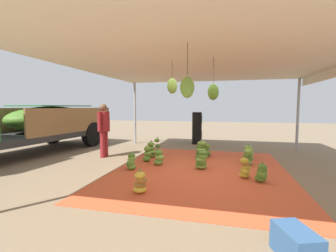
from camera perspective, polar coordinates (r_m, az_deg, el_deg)
The scene contains 20 objects.
ground_plane at distance 7.11m, azimuth -17.28°, elevation -8.84°, with size 40.00×40.00×0.00m, color #7F6B51.
tarp_orange at distance 6.17m, azimuth 7.84°, elevation -10.72°, with size 5.44×4.31×0.01m, color #D1512D.
tent_canopy at distance 6.01m, azimuth 8.95°, elevation 14.66°, with size 8.00×7.00×2.77m.
banana_bunch_0 at distance 4.58m, azimuth -6.85°, elevation -13.68°, with size 0.35×0.36×0.46m.
banana_bunch_1 at distance 8.24m, azimuth -2.52°, elevation -5.03°, with size 0.28×0.28×0.57m.
banana_bunch_2 at distance 6.24m, azimuth 8.27°, elevation -8.29°, with size 0.43×0.44×0.54m.
banana_bunch_3 at distance 7.82m, azimuth 9.37°, elevation -5.91°, with size 0.37×0.40×0.45m.
banana_bunch_4 at distance 6.57m, azimuth -2.26°, elevation -7.84°, with size 0.37×0.37×0.47m.
banana_bunch_5 at distance 7.53m, azimuth 8.11°, elevation -5.87°, with size 0.50×0.48×0.59m.
banana_bunch_6 at distance 6.20m, azimuth -9.03°, elevation -8.66°, with size 0.34×0.34×0.47m.
banana_bunch_7 at distance 7.02m, azimuth -5.16°, elevation -6.95°, with size 0.36×0.34×0.50m.
banana_bunch_8 at distance 6.93m, azimuth 19.10°, elevation -7.25°, with size 0.38×0.38×0.52m.
banana_bunch_9 at distance 7.58m, azimuth -4.13°, elevation -5.97°, with size 0.39×0.42×0.55m.
banana_bunch_10 at distance 7.78m, azimuth 19.14°, elevation -6.14°, with size 0.42×0.43×0.47m.
banana_bunch_11 at distance 5.71m, azimuth 18.41°, elevation -9.85°, with size 0.33×0.33×0.52m.
banana_bunch_12 at distance 5.52m, azimuth 22.02°, elevation -10.76°, with size 0.33×0.32×0.45m.
cargo_truck_main at distance 9.16m, azimuth -33.91°, elevation 1.05°, with size 6.88×3.15×2.40m.
worker_0 at distance 7.83m, azimuth -15.52°, elevation -0.02°, with size 0.64×0.39×1.74m.
speaker_stack at distance 10.46m, azimuth 7.18°, elevation -0.46°, with size 0.60×0.44×1.40m.
crate_0 at distance 3.12m, azimuth 28.91°, elevation -24.08°, with size 0.51×0.31×0.34m, color #335B8E.
Camera 1 is at (-5.91, -0.59, 1.65)m, focal length 24.80 mm.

